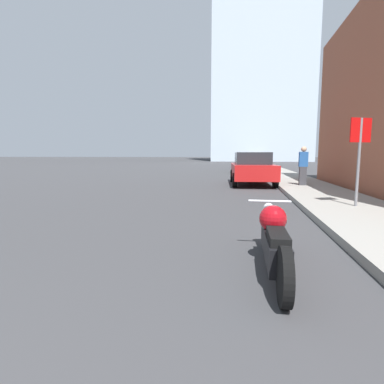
# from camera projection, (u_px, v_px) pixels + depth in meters

# --- Properties ---
(sidewalk) EXTENTS (2.45, 240.00, 0.15)m
(sidewalk) POSITION_uv_depth(u_px,v_px,m) (264.00, 166.00, 37.63)
(sidewalk) COLOR gray
(sidewalk) RESTS_ON ground_plane
(distant_tower) EXTENTS (21.83, 21.83, 67.02)m
(distant_tower) POSITION_uv_depth(u_px,v_px,m) (263.00, 18.00, 70.56)
(distant_tower) COLOR silver
(distant_tower) RESTS_ON ground_plane
(motorcycle) EXTENTS (0.62, 2.38, 0.79)m
(motorcycle) POSITION_uv_depth(u_px,v_px,m) (274.00, 240.00, 3.77)
(motorcycle) COLOR black
(motorcycle) RESTS_ON ground_plane
(parked_car_red) EXTENTS (2.22, 4.64, 1.57)m
(parked_car_red) POSITION_uv_depth(u_px,v_px,m) (252.00, 168.00, 14.62)
(parked_car_red) COLOR red
(parked_car_red) RESTS_ON ground_plane
(parked_car_green) EXTENTS (1.83, 4.42, 1.64)m
(parked_car_green) POSITION_uv_depth(u_px,v_px,m) (246.00, 162.00, 25.54)
(parked_car_green) COLOR #1E6B33
(parked_car_green) RESTS_ON ground_plane
(parked_car_blue) EXTENTS (2.03, 4.62, 1.61)m
(parked_car_blue) POSITION_uv_depth(u_px,v_px,m) (247.00, 160.00, 36.07)
(parked_car_blue) COLOR #1E3899
(parked_car_blue) RESTS_ON ground_plane
(parked_car_black) EXTENTS (1.97, 4.39, 1.58)m
(parked_car_black) POSITION_uv_depth(u_px,v_px,m) (245.00, 159.00, 46.36)
(parked_car_black) COLOR black
(parked_car_black) RESTS_ON ground_plane
(parked_car_silver) EXTENTS (2.09, 4.38, 1.82)m
(parked_car_silver) POSITION_uv_depth(u_px,v_px,m) (244.00, 158.00, 57.25)
(parked_car_silver) COLOR #BCBCC1
(parked_car_silver) RESTS_ON ground_plane
(stop_sign) EXTENTS (0.57, 0.26, 2.21)m
(stop_sign) POSITION_uv_depth(u_px,v_px,m) (360.00, 146.00, 7.46)
(stop_sign) COLOR slate
(stop_sign) RESTS_ON sidewalk
(pedestrian) EXTENTS (0.36, 0.23, 1.66)m
(pedestrian) POSITION_uv_depth(u_px,v_px,m) (303.00, 165.00, 12.83)
(pedestrian) COLOR #38383D
(pedestrian) RESTS_ON sidewalk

